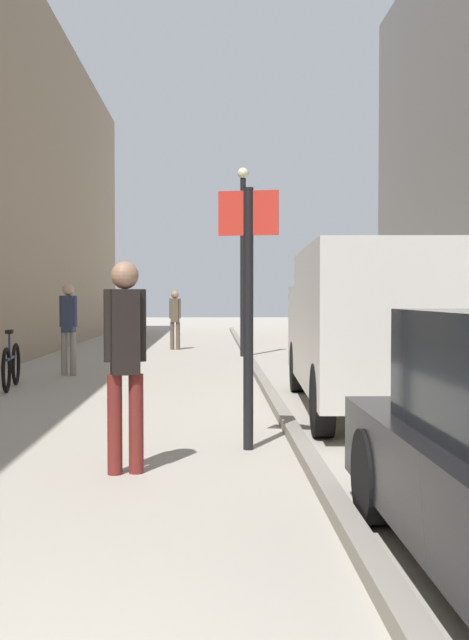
% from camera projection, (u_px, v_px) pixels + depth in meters
% --- Properties ---
extents(ground_plane, '(80.00, 80.00, 0.00)m').
position_uv_depth(ground_plane, '(173.00, 380.00, 13.53)').
color(ground_plane, '#A8A093').
extents(kerb_strip, '(0.16, 40.00, 0.12)m').
position_uv_depth(kerb_strip, '(260.00, 377.00, 13.57)').
color(kerb_strip, gray).
rests_on(kerb_strip, ground_plane).
extents(pedestrian_main_foreground, '(0.33, 0.22, 1.68)m').
position_uv_depth(pedestrian_main_foreground, '(175.00, 316.00, 21.28)').
color(pedestrian_main_foreground, brown).
rests_on(pedestrian_main_foreground, ground_plane).
extents(pedestrian_mid_block, '(0.35, 0.23, 1.77)m').
position_uv_depth(pedestrian_mid_block, '(68.00, 322.00, 14.38)').
color(pedestrian_mid_block, gray).
rests_on(pedestrian_mid_block, ground_plane).
extents(pedestrian_far_crossing, '(0.36, 0.25, 1.83)m').
position_uv_depth(pedestrian_far_crossing, '(125.00, 352.00, 6.40)').
color(pedestrian_far_crossing, maroon).
rests_on(pedestrian_far_crossing, ground_plane).
extents(delivery_van, '(2.29, 5.57, 2.13)m').
position_uv_depth(delivery_van, '(377.00, 324.00, 9.95)').
color(delivery_van, silver).
rests_on(delivery_van, ground_plane).
extents(street_sign_post, '(0.59, 0.15, 2.60)m').
position_uv_depth(street_sign_post, '(248.00, 295.00, 7.40)').
color(street_sign_post, black).
rests_on(street_sign_post, ground_plane).
extents(lamp_post, '(0.28, 0.28, 4.76)m').
position_uv_depth(lamp_post, '(243.00, 249.00, 18.85)').
color(lamp_post, black).
rests_on(lamp_post, ground_plane).
extents(bicycle_leaning, '(0.27, 1.76, 0.98)m').
position_uv_depth(bicycle_leaning, '(11.00, 366.00, 12.32)').
color(bicycle_leaning, black).
rests_on(bicycle_leaning, ground_plane).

